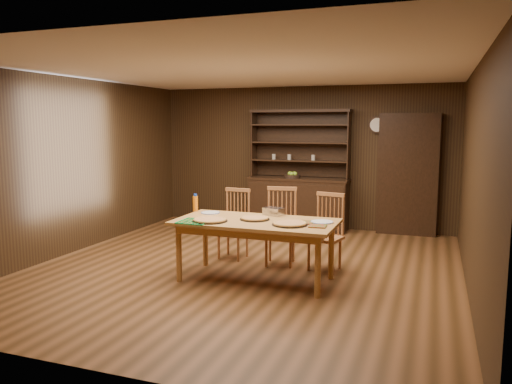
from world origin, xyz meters
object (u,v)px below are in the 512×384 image
at_px(dining_table, 256,227).
at_px(chair_center, 281,223).
at_px(chair_right, 327,229).
at_px(juice_bottle, 195,203).
at_px(china_hutch, 298,196).
at_px(chair_left, 235,221).

bearing_deg(dining_table, chair_center, 85.54).
distance_m(chair_right, juice_bottle, 1.80).
xyz_separation_m(china_hutch, chair_right, (1.03, -2.37, -0.06)).
xyz_separation_m(chair_center, juice_bottle, (-1.05, -0.50, 0.30)).
xyz_separation_m(china_hutch, dining_table, (0.31, -3.17, 0.08)).
bearing_deg(chair_left, chair_right, -1.25).
distance_m(china_hutch, dining_table, 3.18).
bearing_deg(chair_center, chair_right, -12.82).
distance_m(dining_table, juice_bottle, 1.06).
height_order(chair_right, juice_bottle, chair_right).
bearing_deg(china_hutch, chair_left, -98.71).
relative_size(dining_table, chair_left, 1.97).
xyz_separation_m(chair_center, chair_right, (0.65, -0.05, -0.02)).
bearing_deg(china_hutch, chair_center, -80.85).
distance_m(dining_table, chair_left, 1.15).
relative_size(dining_table, chair_center, 1.86).
height_order(china_hutch, chair_left, china_hutch).
relative_size(china_hutch, chair_right, 2.15).
bearing_deg(dining_table, juice_bottle, 161.05).
distance_m(chair_left, chair_right, 1.38).
bearing_deg(china_hutch, juice_bottle, -103.46).
bearing_deg(juice_bottle, dining_table, -18.95).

